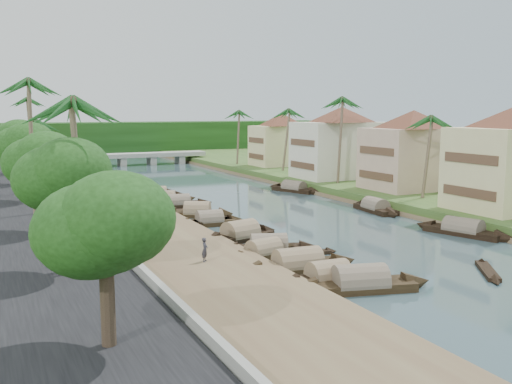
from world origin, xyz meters
name	(u,v)px	position (x,y,z in m)	size (l,w,h in m)	color
ground	(341,235)	(0.00, 0.00, 0.00)	(220.00, 220.00, 0.00)	#364C52
left_bank	(111,209)	(-16.00, 20.00, 0.40)	(10.00, 180.00, 0.80)	brown
right_bank	(374,188)	(19.00, 20.00, 0.60)	(16.00, 180.00, 1.20)	#325321
road	(25,212)	(-24.50, 20.00, 0.70)	(8.00, 180.00, 1.40)	black
retaining_wall	(69,203)	(-20.20, 20.00, 1.35)	(0.40, 180.00, 1.10)	gray
treeline	(108,139)	(0.00, 100.00, 4.00)	(120.00, 14.00, 8.00)	black
bridge	(137,156)	(0.00, 72.00, 1.72)	(28.00, 4.00, 2.40)	gray
building_mid	(412,149)	(19.99, 14.00, 6.13)	(14.11, 14.11, 9.70)	#CBAB8F
building_far	(341,142)	(18.99, 28.00, 6.38)	(15.59, 15.59, 10.20)	beige
building_distant	(282,139)	(19.99, 48.00, 5.88)	(12.62, 12.62, 9.20)	beige
sampan_0	(360,284)	(-7.98, -13.71, 0.42)	(9.51, 4.20, 2.43)	black
sampan_1	(328,278)	(-9.00, -11.78, 0.42)	(7.46, 2.06, 2.21)	black
sampan_2	(298,265)	(-9.24, -8.36, 0.42)	(9.34, 2.55, 2.40)	black
sampan_3	(269,248)	(-8.73, -3.04, 0.42)	(8.21, 4.31, 2.19)	black
sampan_4	(264,252)	(-9.73, -4.19, 0.41)	(7.30, 3.02, 2.05)	black
sampan_5	(240,235)	(-8.90, 1.89, 0.42)	(8.35, 3.94, 2.55)	black
sampan_6	(210,221)	(-8.98, 8.83, 0.41)	(7.20, 2.26, 2.13)	black
sampan_7	(211,221)	(-8.84, 8.91, 0.40)	(6.69, 2.28, 1.81)	black
sampan_8	(197,213)	(-8.47, 13.59, 0.42)	(7.59, 5.45, 2.37)	black
sampan_9	(176,204)	(-8.64, 20.02, 0.42)	(8.75, 2.33, 2.19)	black
sampan_10	(161,202)	(-9.81, 22.03, 0.42)	(8.59, 3.14, 2.31)	black
sampan_11	(154,196)	(-9.40, 26.45, 0.42)	(9.06, 3.69, 2.50)	black
sampan_12	(164,198)	(-8.76, 24.46, 0.41)	(8.04, 2.94, 1.92)	black
sampan_13	(145,193)	(-9.55, 30.14, 0.42)	(8.75, 3.13, 2.33)	black
sampan_14	(463,230)	(9.52, -4.88, 0.42)	(4.57, 9.53, 2.28)	black
sampan_15	(375,208)	(9.81, 7.87, 0.42)	(2.57, 8.68, 2.28)	black
sampan_16	(294,189)	(9.55, 25.14, 0.42)	(4.71, 9.13, 2.22)	black
canoe_0	(488,271)	(2.05, -14.35, 0.10)	(4.29, 5.46, 0.82)	black
canoe_1	(308,254)	(-6.41, -4.99, 0.10)	(5.04, 1.16, 0.81)	black
canoe_2	(174,211)	(-9.80, 17.37, 0.10)	(5.05, 1.75, 0.73)	black
palm_1	(427,120)	(16.00, 7.28, 9.87)	(3.20, 3.20, 10.41)	brown
palm_2	(340,101)	(15.00, 22.65, 12.12)	(3.20, 3.20, 12.75)	brown
palm_3	(285,112)	(16.00, 39.67, 10.68)	(3.20, 3.20, 11.25)	brown
palm_4	(79,105)	(-23.00, -6.93, 11.15)	(3.20, 3.20, 11.54)	brown
palm_5	(28,84)	(-24.00, 14.42, 13.15)	(3.20, 3.20, 13.63)	brown
palm_6	(38,122)	(-22.00, 29.40, 9.49)	(3.20, 3.20, 9.82)	brown
palm_7	(237,113)	(14.00, 53.74, 10.45)	(3.20, 3.20, 11.02)	brown
palm_8	(29,101)	(-20.50, 60.31, 12.48)	(3.20, 3.20, 12.92)	brown
tree_0	(105,227)	(-24.00, -18.57, 6.29)	(4.68, 4.68, 6.90)	#4A392A
tree_1	(63,177)	(-24.00, -6.61, 7.05)	(4.73, 4.73, 7.70)	#4A392A
tree_2	(41,161)	(-24.00, 6.22, 6.93)	(4.90, 4.90, 7.64)	#4A392A
tree_3	(25,146)	(-24.00, 23.27, 7.16)	(5.40, 5.40, 8.06)	#4A392A
tree_4	(16,139)	(-24.00, 38.74, 7.16)	(5.51, 5.51, 8.11)	#4A392A
tree_5	(10,138)	(-24.00, 52.53, 6.71)	(5.43, 5.43, 7.62)	#4A392A
tree_6	(362,142)	(24.00, 29.90, 6.17)	(4.49, 4.49, 6.91)	#4A392A
person_near	(205,250)	(-15.10, -6.07, 1.62)	(0.60, 0.39, 1.64)	#2B2B33
person_far	(123,209)	(-16.50, 11.87, 1.64)	(0.82, 0.64, 1.69)	#2C241F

